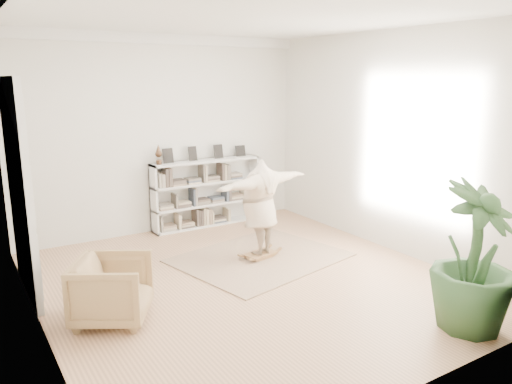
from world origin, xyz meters
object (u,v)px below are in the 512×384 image
(bookshelf, at_px, (206,194))
(rocker_board, at_px, (260,254))
(person, at_px, (260,205))
(houseplant, at_px, (475,258))
(armchair, at_px, (112,290))

(bookshelf, xyz_separation_m, rocker_board, (-0.11, -2.14, -0.57))
(person, distance_m, houseplant, 3.32)
(bookshelf, distance_m, person, 2.15)
(person, bearing_deg, rocker_board, 32.79)
(armchair, relative_size, person, 0.46)
(armchair, distance_m, person, 2.79)
(person, height_order, houseplant, houseplant)
(armchair, height_order, person, person)
(armchair, xyz_separation_m, person, (2.62, 0.84, 0.50))
(rocker_board, relative_size, person, 0.30)
(armchair, bearing_deg, rocker_board, -41.37)
(rocker_board, distance_m, houseplant, 3.41)
(armchair, distance_m, houseplant, 4.20)
(rocker_board, bearing_deg, armchair, -174.45)
(rocker_board, relative_size, houseplant, 0.33)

